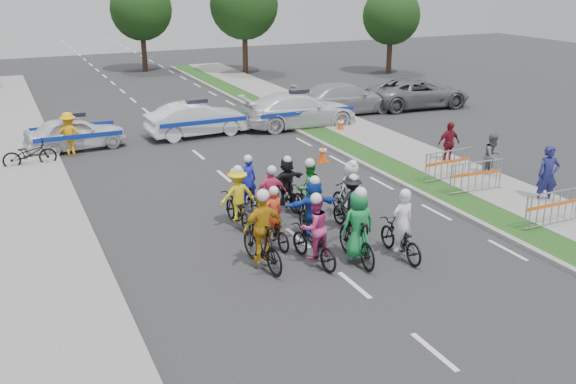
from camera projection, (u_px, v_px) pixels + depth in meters
name	position (u px, v px, depth m)	size (l,w,h in m)	color
ground	(354.00, 285.00, 14.83)	(90.00, 90.00, 0.00)	#28282B
curb_right	(411.00, 188.00, 21.11)	(0.20, 60.00, 0.12)	gray
grass_strip	(428.00, 186.00, 21.39)	(1.20, 60.00, 0.11)	#254E19
sidewalk_right	(471.00, 178.00, 22.10)	(2.40, 60.00, 0.13)	gray
sidewalk_left	(37.00, 250.00, 16.51)	(3.00, 60.00, 0.13)	gray
rider_0	(401.00, 234.00, 16.08)	(0.67, 1.83, 1.85)	black
rider_1	(357.00, 233.00, 15.76)	(0.87, 1.93, 2.00)	black
rider_2	(314.00, 237.00, 15.69)	(0.89, 1.91, 1.88)	black
rider_3	(262.00, 238.00, 15.47)	(1.07, 2.00, 2.05)	black
rider_4	(351.00, 209.00, 17.67)	(0.98, 1.70, 1.69)	black
rider_5	(313.00, 213.00, 17.02)	(1.49, 1.77, 1.84)	black
rider_6	(273.00, 226.00, 16.78)	(0.73, 1.69, 1.68)	black
rider_7	(350.00, 196.00, 18.55)	(0.81, 1.76, 1.80)	black
rider_8	(308.00, 197.00, 18.41)	(0.80, 1.87, 1.89)	black
rider_9	(271.00, 201.00, 18.15)	(0.94, 1.74, 1.77)	black
rider_10	(238.00, 203.00, 17.97)	(1.02, 1.80, 1.83)	black
rider_11	(286.00, 186.00, 19.30)	(1.39, 1.65, 1.69)	black
rider_12	(248.00, 191.00, 19.32)	(0.63, 1.71, 1.73)	black
police_car_0	(76.00, 133.00, 25.68)	(1.58, 3.92, 1.33)	white
police_car_1	(198.00, 119.00, 27.71)	(1.53, 4.39, 1.45)	white
police_car_2	(299.00, 110.00, 29.28)	(2.18, 5.37, 1.56)	white
civilian_sedan	(345.00, 98.00, 31.97)	(2.13, 5.24, 1.52)	#A1A1A6
civilian_suv	(418.00, 93.00, 33.35)	(2.49, 5.39, 1.50)	slate
spectator_0	(548.00, 175.00, 19.67)	(0.67, 0.44, 1.83)	navy
spectator_1	(493.00, 156.00, 22.13)	(0.76, 0.60, 1.57)	#545458
spectator_2	(449.00, 143.00, 23.70)	(0.94, 0.39, 1.60)	maroon
marshal_hiviz	(69.00, 133.00, 24.92)	(1.08, 0.62, 1.67)	#FFB40D
barrier_0	(552.00, 210.00, 17.84)	(2.00, 0.50, 1.12)	#A5A8AD
barrier_1	(476.00, 178.00, 20.53)	(2.00, 0.50, 1.12)	#A5A8AD
barrier_2	(448.00, 166.00, 21.75)	(2.00, 0.50, 1.12)	#A5A8AD
cone_0	(323.00, 153.00, 24.12)	(0.40, 0.40, 0.70)	#F24C0C
cone_1	(341.00, 124.00, 28.47)	(0.40, 0.40, 0.70)	#F24C0C
parked_bike	(29.00, 154.00, 23.43)	(0.66, 1.88, 0.99)	black
tree_1	(244.00, 5.00, 42.56)	(4.55, 4.55, 6.82)	#382619
tree_2	(391.00, 16.00, 42.94)	(3.85, 3.85, 5.77)	#382619
tree_4	(141.00, 10.00, 43.72)	(4.20, 4.20, 6.30)	#382619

